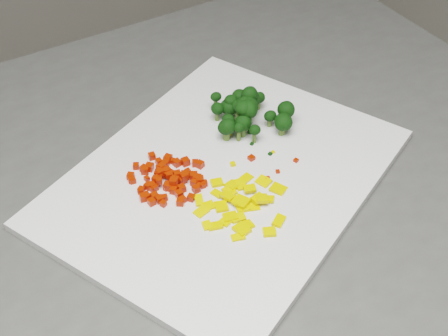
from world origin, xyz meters
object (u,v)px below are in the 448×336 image
carrot_pile (168,172)px  broccoli_pile (245,108)px  pepper_pile (241,201)px  cutting_board (224,177)px

carrot_pile → broccoli_pile: (0.14, 0.05, 0.01)m
carrot_pile → broccoli_pile: bearing=19.8°
pepper_pile → broccoli_pile: (0.08, 0.13, 0.02)m
pepper_pile → broccoli_pile: broccoli_pile is taller
pepper_pile → carrot_pile: bearing=125.3°
cutting_board → broccoli_pile: 0.11m
pepper_pile → broccoli_pile: bearing=58.4°
cutting_board → broccoli_pile: bearing=45.6°
cutting_board → carrot_pile: size_ratio=4.50×
cutting_board → carrot_pile: bearing=159.5°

